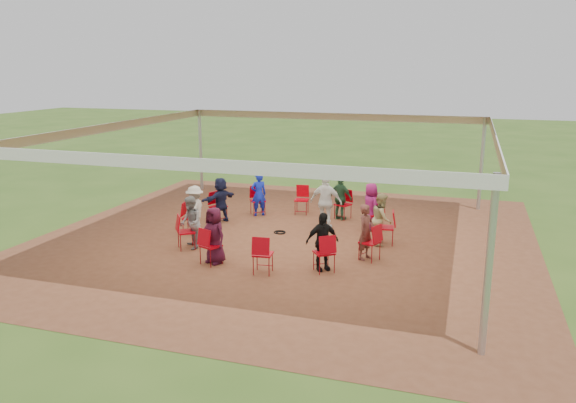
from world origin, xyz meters
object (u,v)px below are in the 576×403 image
(chair_5, at_px, (218,207))
(chair_6, at_px, (191,218))
(person_seated_2, at_px, (341,198))
(person_seated_9, at_px, (366,232))
(person_seated_3, at_px, (259,194))
(chair_1, at_px, (374,214))
(chair_8, at_px, (211,246))
(person_seated_0, at_px, (382,219))
(chair_0, at_px, (386,228))
(laptop, at_px, (375,220))
(standing_person, at_px, (326,202))
(chair_11, at_px, (370,242))
(chair_3, at_px, (302,200))
(person_seated_6, at_px, (191,223))
(person_seated_1, at_px, (371,207))
(chair_9, at_px, (263,254))
(person_seated_4, at_px, (221,200))
(person_seated_7, at_px, (214,235))
(cable_coil, at_px, (280,232))
(chair_4, at_px, (258,201))
(person_seated_5, at_px, (195,210))
(chair_2, at_px, (343,205))
(chair_10, at_px, (324,253))
(chair_7, at_px, (186,232))

(chair_5, bearing_deg, chair_6, 15.00)
(chair_6, relative_size, person_seated_2, 0.66)
(person_seated_9, bearing_deg, person_seated_3, 75.00)
(chair_1, relative_size, chair_8, 1.00)
(person_seated_0, bearing_deg, person_seated_9, 165.00)
(chair_6, distance_m, person_seated_9, 5.06)
(chair_0, height_order, laptop, chair_0)
(standing_person, bearing_deg, chair_11, 130.35)
(chair_3, height_order, person_seated_6, person_seated_6)
(chair_3, bearing_deg, person_seated_1, 147.73)
(person_seated_6, bearing_deg, chair_9, 27.73)
(chair_3, height_order, person_seated_0, person_seated_0)
(chair_6, distance_m, person_seated_4, 1.38)
(person_seated_7, bearing_deg, cable_coil, 99.06)
(chair_4, xyz_separation_m, chair_5, (-0.85, -1.10, 0.00))
(person_seated_2, xyz_separation_m, standing_person, (-0.18, -1.13, 0.12))
(person_seated_4, bearing_deg, cable_coil, 97.77)
(person_seated_6, xyz_separation_m, cable_coil, (1.73, 1.99, -0.66))
(person_seated_5, bearing_deg, cable_coil, 101.64)
(chair_1, distance_m, chair_9, 4.64)
(cable_coil, bearing_deg, person_seated_6, -131.02)
(laptop, bearing_deg, chair_11, 176.95)
(person_seated_1, distance_m, person_seated_7, 4.94)
(chair_5, height_order, chair_9, same)
(chair_1, bearing_deg, standing_person, 69.45)
(chair_2, bearing_deg, person_seated_2, 90.00)
(chair_2, height_order, chair_10, same)
(chair_7, xyz_separation_m, chair_10, (3.75, -0.51, 0.00))
(person_seated_4, relative_size, person_seated_7, 1.00)
(person_seated_6, bearing_deg, person_seated_1, 90.00)
(chair_4, relative_size, person_seated_3, 0.66)
(chair_8, bearing_deg, chair_2, 90.00)
(person_seated_0, height_order, person_seated_6, same)
(chair_3, relative_size, person_seated_7, 0.66)
(person_seated_1, bearing_deg, chair_11, 152.27)
(chair_2, relative_size, person_seated_7, 0.66)
(person_seated_0, xyz_separation_m, person_seated_4, (-4.90, 0.67, 0.00))
(person_seated_6, xyz_separation_m, laptop, (4.41, 1.85, -0.05))
(chair_11, height_order, laptop, chair_11)
(chair_3, xyz_separation_m, person_seated_2, (1.33, -0.30, 0.23))
(chair_2, distance_m, chair_3, 1.39)
(chair_10, bearing_deg, chair_4, 90.00)
(chair_9, distance_m, person_seated_7, 1.38)
(person_seated_9, height_order, standing_person, standing_person)
(chair_4, bearing_deg, chair_10, 90.00)
(chair_1, relative_size, standing_person, 0.57)
(chair_3, relative_size, person_seated_9, 0.66)
(chair_0, relative_size, standing_person, 0.57)
(person_seated_5, xyz_separation_m, cable_coil, (2.23, 0.76, -0.66))
(chair_9, height_order, cable_coil, chair_9)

